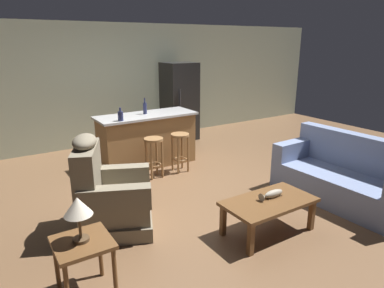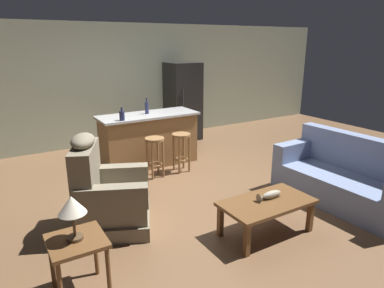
# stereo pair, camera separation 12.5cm
# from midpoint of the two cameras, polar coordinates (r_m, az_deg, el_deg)

# --- Properties ---
(ground_plane) EXTENTS (12.00, 12.00, 0.00)m
(ground_plane) POSITION_cam_midpoint_polar(r_m,az_deg,el_deg) (5.38, -1.71, -7.50)
(ground_plane) COLOR brown
(back_wall) EXTENTS (12.00, 0.05, 2.60)m
(back_wall) POSITION_cam_midpoint_polar(r_m,az_deg,el_deg) (7.81, -13.87, 9.58)
(back_wall) COLOR #9EA88E
(back_wall) RESTS_ON ground_plane
(coffee_table) EXTENTS (1.10, 0.60, 0.42)m
(coffee_table) POSITION_cam_midpoint_polar(r_m,az_deg,el_deg) (4.18, 11.85, -9.84)
(coffee_table) COLOR brown
(coffee_table) RESTS_ON ground_plane
(fish_figurine) EXTENTS (0.34, 0.10, 0.10)m
(fish_figurine) POSITION_cam_midpoint_polar(r_m,az_deg,el_deg) (4.20, 12.29, -8.21)
(fish_figurine) COLOR #4C3823
(fish_figurine) RESTS_ON coffee_table
(couch) EXTENTS (0.90, 1.93, 0.94)m
(couch) POSITION_cam_midpoint_polar(r_m,az_deg,el_deg) (5.34, 23.48, -5.20)
(couch) COLOR #707FA3
(couch) RESTS_ON ground_plane
(recliner_near_lamp) EXTENTS (1.11, 1.11, 1.20)m
(recliner_near_lamp) POSITION_cam_midpoint_polar(r_m,az_deg,el_deg) (4.28, -14.55, -8.49)
(recliner_near_lamp) COLOR #756B56
(recliner_near_lamp) RESTS_ON ground_plane
(end_table) EXTENTS (0.48, 0.48, 0.56)m
(end_table) POSITION_cam_midpoint_polar(r_m,az_deg,el_deg) (3.27, -18.76, -16.51)
(end_table) COLOR brown
(end_table) RESTS_ON ground_plane
(table_lamp) EXTENTS (0.24, 0.24, 0.41)m
(table_lamp) POSITION_cam_midpoint_polar(r_m,az_deg,el_deg) (3.08, -19.61, -10.09)
(table_lamp) COLOR #4C3823
(table_lamp) RESTS_ON end_table
(kitchen_island) EXTENTS (1.80, 0.70, 0.95)m
(kitchen_island) POSITION_cam_midpoint_polar(r_m,az_deg,el_deg) (6.34, -8.05, 0.75)
(kitchen_island) COLOR olive
(kitchen_island) RESTS_ON ground_plane
(bar_stool_left) EXTENTS (0.32, 0.32, 0.68)m
(bar_stool_left) POSITION_cam_midpoint_polar(r_m,az_deg,el_deg) (5.73, -6.99, -1.04)
(bar_stool_left) COLOR olive
(bar_stool_left) RESTS_ON ground_plane
(bar_stool_right) EXTENTS (0.32, 0.32, 0.68)m
(bar_stool_right) POSITION_cam_midpoint_polar(r_m,az_deg,el_deg) (5.95, -2.60, -0.24)
(bar_stool_right) COLOR olive
(bar_stool_right) RESTS_ON ground_plane
(refrigerator) EXTENTS (0.70, 0.69, 1.76)m
(refrigerator) POSITION_cam_midpoint_polar(r_m,az_deg,el_deg) (7.93, -2.55, 7.08)
(refrigerator) COLOR black
(refrigerator) RESTS_ON ground_plane
(bottle_tall_green) EXTENTS (0.07, 0.07, 0.29)m
(bottle_tall_green) POSITION_cam_midpoint_polar(r_m,az_deg,el_deg) (6.25, -8.42, 5.98)
(bottle_tall_green) COLOR #23284C
(bottle_tall_green) RESTS_ON kitchen_island
(bottle_short_amber) EXTENTS (0.09, 0.09, 0.22)m
(bottle_short_amber) POSITION_cam_midpoint_polar(r_m,az_deg,el_deg) (5.77, -12.43, 4.60)
(bottle_short_amber) COLOR #23284C
(bottle_short_amber) RESTS_ON kitchen_island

